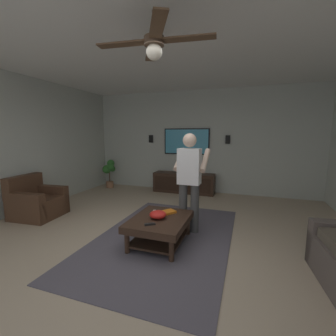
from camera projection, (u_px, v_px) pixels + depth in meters
name	position (u px, v px, depth m)	size (l,w,h in m)	color
ground_plane	(148.00, 248.00, 3.29)	(8.48, 8.48, 0.00)	tan
wall_back_tv	(200.00, 142.00, 6.43)	(0.10, 6.44, 2.83)	#B2B7AD
ceiling_slab	(145.00, 33.00, 2.87)	(7.26, 6.44, 0.10)	white
area_rug	(165.00, 237.00, 3.62)	(3.17, 2.01, 0.01)	#514C56
armchair	(37.00, 203.00, 4.52)	(0.87, 0.88, 0.82)	#472D1E
coffee_table	(160.00, 225.00, 3.39)	(1.00, 0.80, 0.40)	#332116
media_console	(184.00, 183.00, 6.40)	(0.45, 1.70, 0.55)	#332116
tv	(186.00, 141.00, 6.46)	(0.05, 1.30, 0.73)	black
person_standing	(189.00, 177.00, 3.74)	(0.54, 0.54, 1.64)	#3F3F3F
potted_plant_short	(110.00, 170.00, 6.96)	(0.36, 0.38, 0.85)	#9E6B4C
bowl	(158.00, 214.00, 3.36)	(0.25, 0.25, 0.11)	red
remote_white	(154.00, 212.00, 3.60)	(0.15, 0.04, 0.02)	white
remote_black	(150.00, 224.00, 3.11)	(0.15, 0.04, 0.02)	black
remote_grey	(170.00, 212.00, 3.61)	(0.15, 0.04, 0.02)	slate
book	(168.00, 212.00, 3.58)	(0.22, 0.16, 0.04)	orange
vase_round	(185.00, 169.00, 6.39)	(0.22, 0.22, 0.22)	orange
wall_speaker_left	(228.00, 139.00, 6.09)	(0.06, 0.12, 0.22)	black
wall_speaker_right	(151.00, 139.00, 6.82)	(0.06, 0.12, 0.22)	black
ceiling_fan	(154.00, 44.00, 2.25)	(1.12, 1.21, 0.46)	#4C3828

